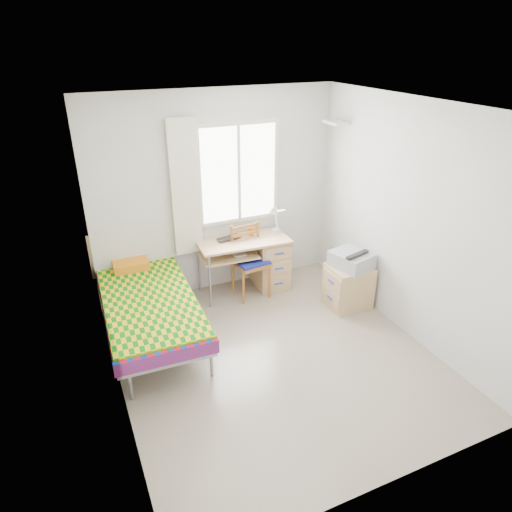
# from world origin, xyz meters

# --- Properties ---
(floor) EXTENTS (3.50, 3.50, 0.00)m
(floor) POSITION_xyz_m (0.00, 0.00, 0.00)
(floor) COLOR #BCAD93
(floor) RESTS_ON ground
(ceiling) EXTENTS (3.50, 3.50, 0.00)m
(ceiling) POSITION_xyz_m (0.00, 0.00, 2.60)
(ceiling) COLOR white
(ceiling) RESTS_ON wall_back
(wall_back) EXTENTS (3.20, 0.00, 3.20)m
(wall_back) POSITION_xyz_m (0.00, 1.75, 1.30)
(wall_back) COLOR silver
(wall_back) RESTS_ON ground
(wall_left) EXTENTS (0.00, 3.50, 3.50)m
(wall_left) POSITION_xyz_m (-1.60, 0.00, 1.30)
(wall_left) COLOR silver
(wall_left) RESTS_ON ground
(wall_right) EXTENTS (0.00, 3.50, 3.50)m
(wall_right) POSITION_xyz_m (1.60, 0.00, 1.30)
(wall_right) COLOR silver
(wall_right) RESTS_ON ground
(window) EXTENTS (1.10, 0.04, 1.30)m
(window) POSITION_xyz_m (0.30, 1.73, 1.55)
(window) COLOR white
(window) RESTS_ON wall_back
(curtain) EXTENTS (0.35, 0.05, 1.70)m
(curtain) POSITION_xyz_m (-0.42, 1.68, 1.45)
(curtain) COLOR #F7F1CC
(curtain) RESTS_ON wall_back
(floating_shelf) EXTENTS (0.20, 0.32, 0.03)m
(floating_shelf) POSITION_xyz_m (1.49, 1.40, 2.15)
(floating_shelf) COLOR white
(floating_shelf) RESTS_ON wall_right
(bed) EXTENTS (1.07, 2.16, 0.92)m
(bed) POSITION_xyz_m (-1.13, 1.01, 0.45)
(bed) COLOR #979A9F
(bed) RESTS_ON floor
(desk) EXTENTS (1.22, 0.61, 0.74)m
(desk) POSITION_xyz_m (0.56, 1.46, 0.40)
(desk) COLOR tan
(desk) RESTS_ON floor
(chair) EXTENTS (0.45, 0.45, 0.96)m
(chair) POSITION_xyz_m (0.30, 1.37, 0.54)
(chair) COLOR #AB5A21
(chair) RESTS_ON floor
(cabinet) EXTENTS (0.52, 0.47, 0.55)m
(cabinet) POSITION_xyz_m (1.30, 0.57, 0.28)
(cabinet) COLOR tan
(cabinet) RESTS_ON floor
(printer) EXTENTS (0.50, 0.55, 0.20)m
(printer) POSITION_xyz_m (1.31, 0.57, 0.65)
(printer) COLOR #A4A6AC
(printer) RESTS_ON cabinet
(laptop) EXTENTS (0.36, 0.26, 0.03)m
(laptop) POSITION_xyz_m (0.09, 1.52, 0.75)
(laptop) COLOR black
(laptop) RESTS_ON desk
(pen_cup) EXTENTS (0.10, 0.10, 0.10)m
(pen_cup) POSITION_xyz_m (0.41, 1.59, 0.79)
(pen_cup) COLOR orange
(pen_cup) RESTS_ON desk
(task_lamp) EXTENTS (0.23, 0.33, 0.42)m
(task_lamp) POSITION_xyz_m (0.70, 1.43, 1.01)
(task_lamp) COLOR white
(task_lamp) RESTS_ON desk
(book) EXTENTS (0.18, 0.24, 0.02)m
(book) POSITION_xyz_m (0.07, 1.44, 0.59)
(book) COLOR gray
(book) RESTS_ON desk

